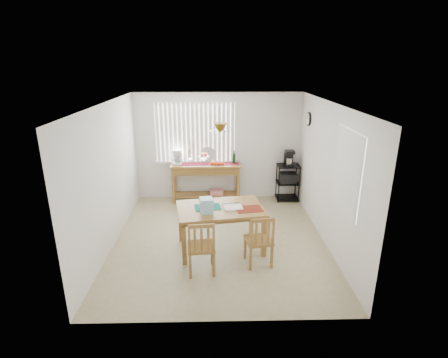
{
  "coord_description": "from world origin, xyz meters",
  "views": [
    {
      "loc": [
        -0.06,
        -6.04,
        3.29
      ],
      "look_at": [
        0.1,
        0.55,
        1.05
      ],
      "focal_mm": 28.0,
      "sensor_mm": 36.0,
      "label": 1
    }
  ],
  "objects_px": {
    "wire_cart": "(288,179)",
    "chair_left": "(201,247)",
    "cart_items": "(289,158)",
    "chair_right": "(259,241)",
    "sideboard": "(206,173)",
    "dining_table": "(220,212)"
  },
  "relations": [
    {
      "from": "wire_cart",
      "to": "cart_items",
      "type": "xyz_separation_m",
      "value": [
        0.0,
        0.01,
        0.53
      ]
    },
    {
      "from": "cart_items",
      "to": "chair_right",
      "type": "relative_size",
      "value": 0.4
    },
    {
      "from": "dining_table",
      "to": "wire_cart",
      "type": "bearing_deg",
      "value": 54.12
    },
    {
      "from": "wire_cart",
      "to": "chair_right",
      "type": "bearing_deg",
      "value": -109.84
    },
    {
      "from": "cart_items",
      "to": "wire_cart",
      "type": "bearing_deg",
      "value": -90.0
    },
    {
      "from": "cart_items",
      "to": "chair_left",
      "type": "relative_size",
      "value": 0.39
    },
    {
      "from": "sideboard",
      "to": "chair_left",
      "type": "xyz_separation_m",
      "value": [
        -0.01,
        -3.1,
        -0.24
      ]
    },
    {
      "from": "chair_left",
      "to": "sideboard",
      "type": "bearing_deg",
      "value": 89.83
    },
    {
      "from": "sideboard",
      "to": "dining_table",
      "type": "height_order",
      "value": "sideboard"
    },
    {
      "from": "dining_table",
      "to": "chair_right",
      "type": "relative_size",
      "value": 1.79
    },
    {
      "from": "wire_cart",
      "to": "chair_left",
      "type": "distance_m",
      "value": 3.69
    },
    {
      "from": "sideboard",
      "to": "dining_table",
      "type": "bearing_deg",
      "value": -82.47
    },
    {
      "from": "wire_cart",
      "to": "dining_table",
      "type": "height_order",
      "value": "wire_cart"
    },
    {
      "from": "wire_cart",
      "to": "chair_right",
      "type": "distance_m",
      "value": 3.07
    },
    {
      "from": "chair_left",
      "to": "chair_right",
      "type": "bearing_deg",
      "value": 12.5
    },
    {
      "from": "cart_items",
      "to": "chair_right",
      "type": "distance_m",
      "value": 3.14
    },
    {
      "from": "dining_table",
      "to": "chair_left",
      "type": "height_order",
      "value": "chair_left"
    },
    {
      "from": "chair_right",
      "to": "cart_items",
      "type": "bearing_deg",
      "value": 70.22
    },
    {
      "from": "chair_right",
      "to": "dining_table",
      "type": "bearing_deg",
      "value": 138.57
    },
    {
      "from": "wire_cart",
      "to": "chair_left",
      "type": "bearing_deg",
      "value": -122.79
    },
    {
      "from": "wire_cart",
      "to": "chair_left",
      "type": "relative_size",
      "value": 0.96
    },
    {
      "from": "sideboard",
      "to": "dining_table",
      "type": "distance_m",
      "value": 2.34
    }
  ]
}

